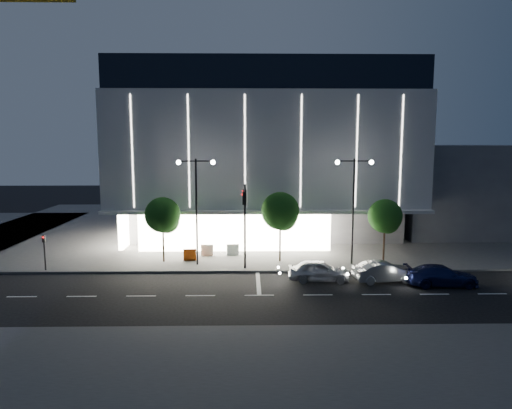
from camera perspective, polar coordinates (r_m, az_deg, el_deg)
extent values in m
plane|color=black|center=(32.99, -3.19, -10.44)|extent=(160.00, 160.00, 0.00)
cube|color=#474747|center=(56.38, 2.80, -2.72)|extent=(70.00, 40.00, 0.15)
cube|color=#474747|center=(22.17, 9.42, -19.77)|extent=(70.00, 10.00, 0.15)
cube|color=#4C4C51|center=(55.97, 0.77, -0.79)|extent=(28.00, 21.00, 4.00)
cube|color=#A09FA5|center=(53.36, 0.85, 6.88)|extent=(30.00, 25.00, 11.00)
cube|color=black|center=(53.72, 0.87, 14.36)|extent=(29.40, 24.50, 3.00)
cube|color=white|center=(42.85, -2.68, -3.43)|extent=(18.00, 0.40, 3.60)
cube|color=white|center=(49.52, -15.11, -2.18)|extent=(0.40, 10.00, 3.60)
cube|color=#A09FA5|center=(41.53, 1.40, -0.84)|extent=(30.00, 2.00, 0.30)
cube|color=white|center=(40.85, 1.44, 6.63)|extent=(24.00, 0.06, 10.00)
cube|color=#4C4C51|center=(60.85, 22.99, 2.12)|extent=(16.00, 20.00, 10.00)
cylinder|color=black|center=(36.76, -1.40, -2.91)|extent=(0.18, 0.18, 7.00)
cylinder|color=black|center=(33.39, -1.44, 2.09)|extent=(0.14, 5.80, 0.14)
cube|color=black|center=(34.15, -1.43, 1.20)|extent=(0.28, 0.18, 0.85)
cube|color=black|center=(31.76, -1.46, 0.71)|extent=(0.28, 0.18, 0.85)
sphere|color=#FF0C0C|center=(34.12, -1.64, 1.70)|extent=(0.14, 0.14, 0.14)
cylinder|color=black|center=(38.00, -7.43, -1.09)|extent=(0.16, 0.16, 9.00)
cylinder|color=black|center=(37.68, -8.61, 5.39)|extent=(1.40, 0.10, 0.10)
cylinder|color=black|center=(37.52, -6.48, 5.42)|extent=(1.40, 0.10, 0.10)
sphere|color=white|center=(37.78, -9.66, 5.22)|extent=(0.36, 0.36, 0.36)
sphere|color=white|center=(37.47, -5.41, 5.27)|extent=(0.36, 0.36, 0.36)
cylinder|color=black|center=(38.78, 12.03, -1.02)|extent=(0.16, 0.16, 9.00)
cylinder|color=black|center=(38.22, 11.19, 5.36)|extent=(1.40, 0.10, 0.10)
cylinder|color=black|center=(38.54, 13.23, 5.32)|extent=(1.40, 0.10, 0.10)
sphere|color=white|center=(38.08, 10.15, 5.23)|extent=(0.36, 0.36, 0.36)
sphere|color=white|center=(38.72, 14.23, 5.15)|extent=(0.36, 0.36, 0.36)
cylinder|color=black|center=(40.29, -24.90, -5.59)|extent=(0.12, 0.12, 3.00)
cube|color=black|center=(40.05, -25.00, -3.92)|extent=(0.22, 0.16, 0.55)
sphere|color=#FF0C0C|center=(39.92, -25.07, -3.74)|extent=(0.10, 0.10, 0.10)
cylinder|color=black|center=(39.89, -11.51, -4.58)|extent=(0.16, 0.16, 3.78)
sphere|color=#14390F|center=(39.47, -11.60, -1.28)|extent=(3.02, 3.02, 3.02)
sphere|color=#14390F|center=(39.70, -11.10, -2.00)|extent=(2.16, 2.16, 2.16)
sphere|color=#14390F|center=(39.42, -11.98, -1.78)|extent=(1.94, 1.94, 1.94)
cylinder|color=black|center=(39.30, 3.02, -4.41)|extent=(0.16, 0.16, 4.06)
sphere|color=#14390F|center=(38.85, 3.05, -0.81)|extent=(3.25, 3.25, 3.25)
sphere|color=#14390F|center=(39.16, 3.46, -1.60)|extent=(2.32, 2.32, 2.32)
sphere|color=#14390F|center=(38.74, 2.69, -1.35)|extent=(2.09, 2.09, 2.09)
cylinder|color=black|center=(40.97, 15.71, -4.49)|extent=(0.16, 0.16, 3.64)
sphere|color=#14390F|center=(40.57, 15.83, -1.40)|extent=(2.91, 2.91, 2.91)
sphere|color=#14390F|center=(40.93, 16.12, -2.07)|extent=(2.08, 2.08, 2.08)
sphere|color=#14390F|center=(40.41, 15.53, -1.87)|extent=(1.87, 1.87, 1.87)
imported|color=#A0A2A7|center=(34.75, 7.89, -8.21)|extent=(4.68, 2.08, 1.57)
imported|color=#9DA1A4|center=(35.57, 15.76, -8.09)|extent=(4.82, 2.24, 1.53)
imported|color=#141A4D|center=(36.00, 22.18, -8.22)|extent=(5.18, 2.23, 1.49)
cube|color=#F2530D|center=(40.17, -8.28, -6.23)|extent=(1.12, 0.36, 1.00)
cube|color=white|center=(41.67, -6.13, -5.69)|extent=(1.11, 0.27, 1.00)
cube|color=white|center=(41.72, -2.92, -5.63)|extent=(1.13, 0.43, 1.00)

